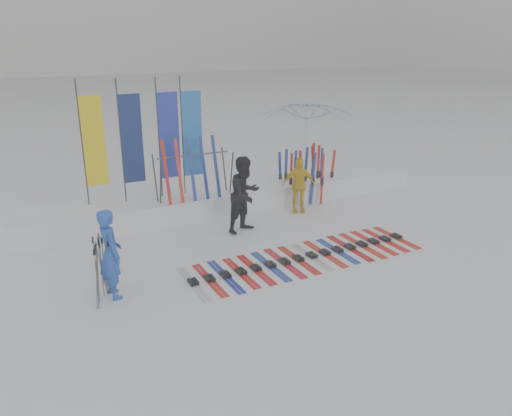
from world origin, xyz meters
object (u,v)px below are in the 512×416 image
tent_canopy (308,142)px  ski_rack (194,169)px  person_black (245,194)px  ski_row (305,257)px  person_yellow (298,185)px  person_blue (110,254)px

tent_canopy → ski_rack: tent_canopy is taller
person_black → ski_row: person_black is taller
person_yellow → ski_row: person_yellow is taller
person_black → ski_rack: person_black is taller
person_blue → tent_canopy: (7.64, 5.00, 0.52)m
person_blue → ski_rack: (2.96, 3.40, 0.50)m
person_yellow → ski_rack: 2.98m
tent_canopy → ski_rack: 4.95m
person_black → ski_rack: (-0.81, 1.49, 0.40)m
person_black → tent_canopy: bearing=18.3°
ski_row → person_blue: bearing=176.5°
person_blue → person_yellow: bearing=-72.6°
person_blue → tent_canopy: size_ratio=0.57×
person_blue → person_black: (3.76, 1.92, 0.10)m
person_blue → ski_rack: ski_rack is taller
tent_canopy → person_yellow: bearing=-127.5°
person_blue → tent_canopy: 9.14m
person_black → ski_row: 2.41m
tent_canopy → ski_row: size_ratio=0.56×
person_yellow → ski_rack: bearing=-175.7°
person_blue → ski_row: person_blue is taller
person_black → ski_row: size_ratio=0.35×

